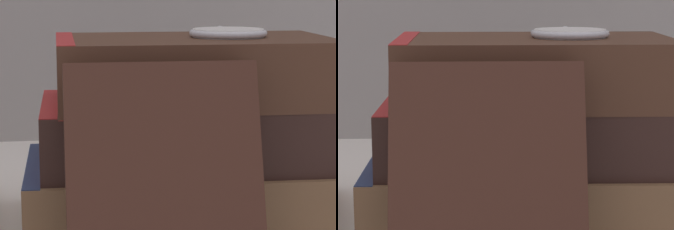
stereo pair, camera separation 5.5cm
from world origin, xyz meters
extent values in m
plane|color=silver|center=(0.00, 0.00, 0.00)|extent=(3.00, 3.00, 0.00)
cube|color=brown|center=(-0.02, 0.01, 0.02)|extent=(0.22, 0.15, 0.05)
cube|color=navy|center=(-0.12, 0.01, 0.02)|extent=(0.01, 0.14, 0.05)
cube|color=#331E19|center=(-0.01, 0.01, 0.07)|extent=(0.22, 0.14, 0.04)
cube|color=#B22323|center=(-0.11, 0.01, 0.07)|extent=(0.02, 0.13, 0.05)
cube|color=#4C2D1E|center=(-0.01, 0.00, 0.12)|extent=(0.20, 0.12, 0.05)
cube|color=#B22323|center=(-0.10, 0.00, 0.12)|extent=(0.01, 0.12, 0.05)
cube|color=#422319|center=(-0.05, -0.10, 0.07)|extent=(0.12, 0.06, 0.13)
cylinder|color=white|center=(0.02, 0.00, 0.14)|extent=(0.05, 0.05, 0.01)
torus|color=silver|center=(0.02, 0.00, 0.14)|extent=(0.06, 0.06, 0.01)
sphere|color=silver|center=(0.02, 0.03, 0.14)|extent=(0.01, 0.01, 0.01)
torus|color=#ADADB2|center=(-0.10, 0.11, 0.00)|extent=(0.05, 0.05, 0.00)
torus|color=#ADADB2|center=(-0.05, 0.13, 0.00)|extent=(0.05, 0.05, 0.00)
cylinder|color=#ADADB2|center=(-0.08, 0.12, 0.00)|extent=(0.02, 0.01, 0.00)
camera|label=1|loc=(-0.11, -0.56, 0.18)|focal=85.00mm
camera|label=2|loc=(-0.06, -0.56, 0.18)|focal=85.00mm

